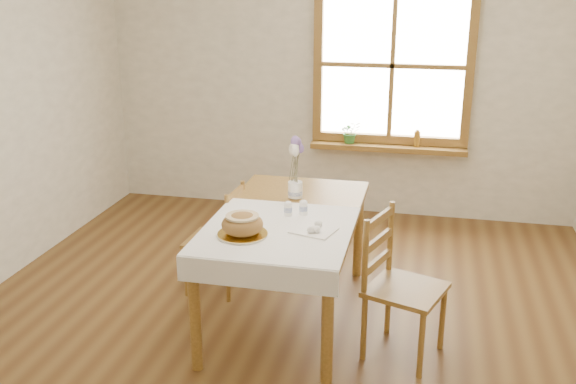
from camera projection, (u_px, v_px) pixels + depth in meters
name	position (u px, v px, depth m)	size (l,w,h in m)	color
ground	(278.00, 337.00, 4.17)	(5.00, 5.00, 0.00)	brown
room_walls	(276.00, 74.00, 3.62)	(4.60, 5.10, 2.65)	white
window	(392.00, 66.00, 5.89)	(1.46, 0.08, 1.46)	olive
window_sill	(388.00, 148.00, 6.07)	(1.46, 0.20, 0.05)	olive
dining_table	(288.00, 226.00, 4.24)	(0.90, 1.60, 0.75)	olive
table_linen	(277.00, 230.00, 3.93)	(0.91, 0.99, 0.01)	white
chair_left	(214.00, 238.00, 4.70)	(0.38, 0.40, 0.81)	olive
chair_right	(406.00, 287.00, 3.85)	(0.42, 0.44, 0.91)	olive
bread_plate	(243.00, 234.00, 3.82)	(0.29, 0.29, 0.02)	white
bread_loaf	(242.00, 222.00, 3.80)	(0.25, 0.25, 0.14)	#9E6D38
egg_napkin	(314.00, 230.00, 3.89)	(0.25, 0.21, 0.01)	white
eggs	(314.00, 226.00, 3.88)	(0.19, 0.17, 0.04)	white
salt_shaker	(288.00, 208.00, 4.13)	(0.05, 0.05, 0.10)	white
pepper_shaker	(303.00, 207.00, 4.15)	(0.05, 0.05, 0.10)	white
flower_vase	(295.00, 191.00, 4.48)	(0.10, 0.10, 0.11)	white
lavender_bouquet	(295.00, 160.00, 4.41)	(0.18, 0.18, 0.34)	#6F5292
potted_plant	(350.00, 135.00, 6.11)	(0.19, 0.21, 0.16)	#34712D
amber_bottle	(417.00, 138.00, 5.98)	(0.06, 0.06, 0.16)	#9B671C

